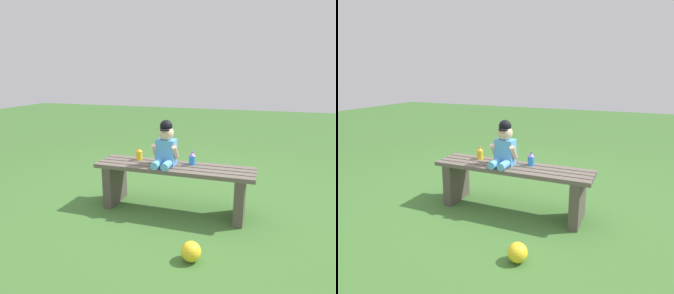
% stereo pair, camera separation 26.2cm
% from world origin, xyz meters
% --- Properties ---
extents(ground_plane, '(16.00, 16.00, 0.00)m').
position_xyz_m(ground_plane, '(0.00, 0.00, 0.00)').
color(ground_plane, '#3D6B2D').
extents(park_bench, '(1.42, 0.35, 0.43)m').
position_xyz_m(park_bench, '(0.00, 0.00, 0.28)').
color(park_bench, '#60564C').
rests_on(park_bench, ground_plane).
extents(child_figure, '(0.23, 0.27, 0.40)m').
position_xyz_m(child_figure, '(-0.08, -0.00, 0.60)').
color(child_figure, '#59A5E5').
rests_on(child_figure, park_bench).
extents(sippy_cup_left, '(0.06, 0.06, 0.12)m').
position_xyz_m(sippy_cup_left, '(-0.37, 0.08, 0.48)').
color(sippy_cup_left, yellow).
rests_on(sippy_cup_left, park_bench).
extents(sippy_cup_right, '(0.06, 0.06, 0.12)m').
position_xyz_m(sippy_cup_right, '(0.15, 0.08, 0.48)').
color(sippy_cup_right, '#338CE5').
rests_on(sippy_cup_right, park_bench).
extents(toy_ball, '(0.14, 0.14, 0.14)m').
position_xyz_m(toy_ball, '(0.33, -0.71, 0.07)').
color(toy_ball, yellow).
rests_on(toy_ball, ground_plane).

